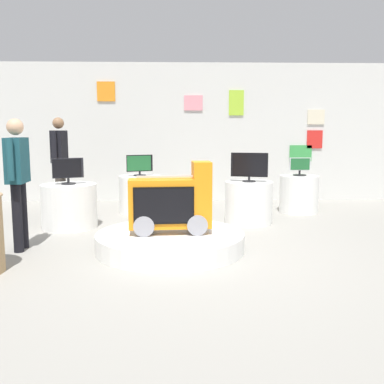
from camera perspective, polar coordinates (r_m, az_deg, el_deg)
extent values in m
plane|color=gray|center=(5.26, 0.11, -8.40)|extent=(30.00, 30.00, 0.00)
cube|color=silver|center=(9.30, -0.76, 7.66)|extent=(10.82, 0.10, 2.85)
cube|color=pink|center=(9.25, 0.17, 11.43)|extent=(0.38, 0.02, 0.31)
cube|color=green|center=(9.60, 13.84, 4.87)|extent=(0.46, 0.02, 0.34)
cube|color=red|center=(9.67, 15.56, 6.57)|extent=(0.33, 0.02, 0.37)
cube|color=#9ECC33|center=(9.33, 5.74, 11.39)|extent=(0.31, 0.02, 0.51)
cube|color=orange|center=(9.38, -11.05, 12.63)|extent=(0.37, 0.02, 0.40)
cube|color=beige|center=(9.67, 15.73, 9.31)|extent=(0.35, 0.02, 0.30)
cylinder|color=white|center=(5.54, -2.84, -6.40)|extent=(1.84, 1.84, 0.22)
cylinder|color=gray|center=(5.48, -6.23, -4.05)|extent=(0.28, 0.41, 0.25)
cylinder|color=gray|center=(5.51, 0.50, -3.94)|extent=(0.28, 0.41, 0.25)
cube|color=orange|center=(5.44, -2.87, -1.43)|extent=(1.03, 0.41, 0.60)
cube|color=orange|center=(5.42, 1.25, 2.85)|extent=(0.24, 0.36, 0.21)
cube|color=black|center=(5.25, -3.66, -1.77)|extent=(0.72, 0.06, 0.45)
cube|color=black|center=(5.25, -3.66, -1.77)|extent=(0.68, 0.06, 0.41)
cube|color=#B2B2B7|center=(5.39, -2.90, 2.02)|extent=(0.80, 0.08, 0.02)
cylinder|color=white|center=(7.01, -15.56, -1.74)|extent=(0.84, 0.84, 0.67)
cylinder|color=black|center=(6.96, -15.67, 1.06)|extent=(0.21, 0.21, 0.02)
cylinder|color=black|center=(6.95, -15.68, 1.45)|extent=(0.04, 0.04, 0.08)
cube|color=black|center=(6.93, -15.74, 3.00)|extent=(0.45, 0.19, 0.30)
cube|color=black|center=(6.92, -15.84, 2.99)|extent=(0.40, 0.15, 0.27)
cylinder|color=white|center=(8.02, -6.72, -0.28)|extent=(0.75, 0.75, 0.67)
cylinder|color=black|center=(7.98, -6.76, 2.17)|extent=(0.22, 0.22, 0.02)
cylinder|color=black|center=(7.97, -6.77, 2.45)|extent=(0.04, 0.04, 0.06)
cube|color=black|center=(7.96, -6.79, 3.72)|extent=(0.46, 0.19, 0.30)
cube|color=#1E5B2D|center=(7.94, -6.85, 3.71)|extent=(0.41, 0.16, 0.27)
cylinder|color=white|center=(7.13, 7.33, -1.34)|extent=(0.76, 0.76, 0.67)
cylinder|color=black|center=(7.08, 7.38, 1.41)|extent=(0.21, 0.21, 0.02)
cylinder|color=black|center=(7.08, 7.38, 1.73)|extent=(0.04, 0.04, 0.06)
cube|color=black|center=(7.05, 7.42, 3.51)|extent=(0.57, 0.19, 0.38)
cube|color=black|center=(7.03, 7.49, 3.49)|extent=(0.52, 0.16, 0.34)
cylinder|color=white|center=(8.23, 13.64, -0.25)|extent=(0.69, 0.69, 0.67)
cylinder|color=black|center=(8.18, 13.72, 2.14)|extent=(0.23, 0.23, 0.02)
cylinder|color=black|center=(8.18, 13.73, 2.48)|extent=(0.04, 0.04, 0.08)
cube|color=silver|center=(8.17, 13.76, 3.54)|extent=(0.38, 0.05, 0.23)
cube|color=#1E5B2D|center=(8.15, 13.80, 3.52)|extent=(0.34, 0.02, 0.20)
cylinder|color=black|center=(5.97, -21.05, -2.79)|extent=(0.12, 0.12, 0.85)
cylinder|color=black|center=(5.78, -21.63, -3.16)|extent=(0.12, 0.12, 0.85)
cube|color=#194751|center=(5.79, -21.69, 3.82)|extent=(0.21, 0.39, 0.55)
sphere|color=tan|center=(5.78, -21.90, 7.82)|extent=(0.20, 0.20, 0.20)
cylinder|color=#194751|center=(6.02, -21.00, 4.26)|extent=(0.08, 0.08, 0.50)
cylinder|color=#194751|center=(5.56, -22.45, 3.91)|extent=(0.08, 0.08, 0.50)
cylinder|color=#38332D|center=(8.23, -16.80, 0.47)|extent=(0.12, 0.12, 0.91)
cylinder|color=#38332D|center=(8.41, -16.36, 0.65)|extent=(0.12, 0.12, 0.91)
cube|color=black|center=(8.26, -16.78, 5.64)|extent=(0.23, 0.39, 0.57)
sphere|color=#8C6647|center=(8.26, -16.90, 8.52)|extent=(0.20, 0.20, 0.20)
cylinder|color=black|center=(8.03, -17.35, 5.76)|extent=(0.08, 0.08, 0.51)
cylinder|color=black|center=(8.49, -16.26, 5.91)|extent=(0.08, 0.08, 0.51)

